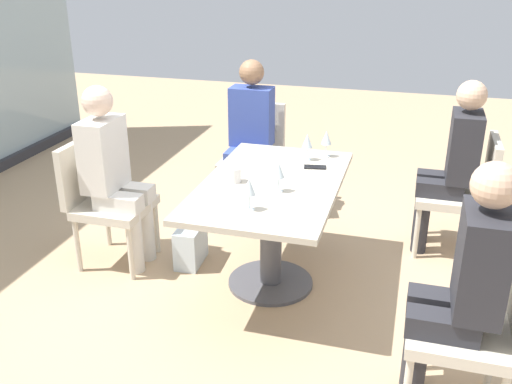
# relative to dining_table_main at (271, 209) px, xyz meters

# --- Properties ---
(ground_plane) EXTENTS (12.00, 12.00, 0.00)m
(ground_plane) POSITION_rel_dining_table_main_xyz_m (0.00, 0.00, -0.55)
(ground_plane) COLOR tan
(dining_table_main) EXTENTS (1.39, 0.83, 0.73)m
(dining_table_main) POSITION_rel_dining_table_main_xyz_m (0.00, 0.00, 0.00)
(dining_table_main) COLOR #BCB29E
(dining_table_main) RESTS_ON ground_plane
(chair_near_window) EXTENTS (0.46, 0.51, 0.87)m
(chair_near_window) POSITION_rel_dining_table_main_xyz_m (0.00, 1.21, -0.05)
(chair_near_window) COLOR beige
(chair_near_window) RESTS_ON ground_plane
(chair_far_right) EXTENTS (0.50, 0.46, 0.87)m
(chair_far_right) POSITION_rel_dining_table_main_xyz_m (1.23, 0.47, -0.05)
(chair_far_right) COLOR beige
(chair_far_right) RESTS_ON ground_plane
(chair_front_right) EXTENTS (0.46, 0.50, 0.87)m
(chair_front_right) POSITION_rel_dining_table_main_xyz_m (0.83, -1.21, -0.05)
(chair_front_right) COLOR beige
(chair_front_right) RESTS_ON ground_plane
(chair_front_left) EXTENTS (0.46, 0.50, 0.87)m
(chair_front_left) POSITION_rel_dining_table_main_xyz_m (-0.83, -1.21, -0.05)
(chair_front_left) COLOR beige
(chair_front_left) RESTS_ON ground_plane
(person_near_window) EXTENTS (0.34, 0.39, 1.26)m
(person_near_window) POSITION_rel_dining_table_main_xyz_m (-0.00, 1.10, 0.15)
(person_near_window) COLOR silver
(person_near_window) RESTS_ON ground_plane
(person_far_right) EXTENTS (0.39, 0.34, 1.26)m
(person_far_right) POSITION_rel_dining_table_main_xyz_m (1.12, 0.47, 0.15)
(person_far_right) COLOR #384C9E
(person_far_right) RESTS_ON ground_plane
(person_front_right) EXTENTS (0.34, 0.39, 1.26)m
(person_front_right) POSITION_rel_dining_table_main_xyz_m (0.83, -1.10, 0.15)
(person_front_right) COLOR #28282D
(person_front_right) RESTS_ON ground_plane
(person_front_left) EXTENTS (0.34, 0.39, 1.26)m
(person_front_left) POSITION_rel_dining_table_main_xyz_m (-0.83, -1.10, 0.15)
(person_front_left) COLOR #28282D
(person_front_left) RESTS_ON ground_plane
(wine_glass_0) EXTENTS (0.07, 0.07, 0.18)m
(wine_glass_0) POSITION_rel_dining_table_main_xyz_m (0.46, -0.13, 0.31)
(wine_glass_0) COLOR silver
(wine_glass_0) RESTS_ON dining_table_main
(wine_glass_1) EXTENTS (0.07, 0.07, 0.18)m
(wine_glass_1) POSITION_rel_dining_table_main_xyz_m (-0.14, -0.08, 0.31)
(wine_glass_1) COLOR silver
(wine_glass_1) RESTS_ON dining_table_main
(wine_glass_2) EXTENTS (0.07, 0.07, 0.18)m
(wine_glass_2) POSITION_rel_dining_table_main_xyz_m (0.57, -0.24, 0.31)
(wine_glass_2) COLOR silver
(wine_glass_2) RESTS_ON dining_table_main
(wine_glass_3) EXTENTS (0.07, 0.07, 0.18)m
(wine_glass_3) POSITION_rel_dining_table_main_xyz_m (-0.43, 0.01, 0.31)
(wine_glass_3) COLOR silver
(wine_glass_3) RESTS_ON dining_table_main
(coffee_cup) EXTENTS (0.08, 0.08, 0.09)m
(coffee_cup) POSITION_rel_dining_table_main_xyz_m (-0.06, 0.22, 0.23)
(coffee_cup) COLOR white
(coffee_cup) RESTS_ON dining_table_main
(cell_phone_on_table) EXTENTS (0.09, 0.15, 0.01)m
(cell_phone_on_table) POSITION_rel_dining_table_main_xyz_m (0.32, -0.21, 0.19)
(cell_phone_on_table) COLOR black
(cell_phone_on_table) RESTS_ON dining_table_main
(handbag_0) EXTENTS (0.31, 0.18, 0.28)m
(handbag_0) POSITION_rel_dining_table_main_xyz_m (0.12, 0.61, -0.41)
(handbag_0) COLOR silver
(handbag_0) RESTS_ON ground_plane
(handbag_1) EXTENTS (0.33, 0.24, 0.28)m
(handbag_1) POSITION_rel_dining_table_main_xyz_m (1.20, -0.02, -0.41)
(handbag_1) COLOR silver
(handbag_1) RESTS_ON ground_plane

